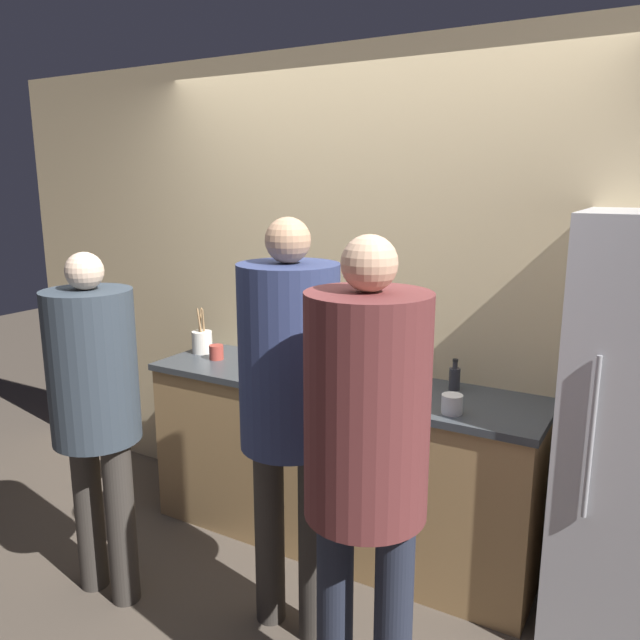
{
  "coord_description": "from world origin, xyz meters",
  "views": [
    {
      "loc": [
        1.44,
        -2.38,
        1.92
      ],
      "look_at": [
        0.0,
        0.13,
        1.27
      ],
      "focal_mm": 35.0,
      "sensor_mm": 36.0,
      "label": 1
    }
  ],
  "objects_px": {
    "person_right": "(366,445)",
    "utensil_crock": "(202,341)",
    "person_left": "(95,395)",
    "cup_red": "(216,352)",
    "fruit_bowl": "(342,375)",
    "bottle_green": "(289,357)",
    "bottle_dark": "(455,378)",
    "person_center": "(289,388)",
    "cup_white": "(452,404)"
  },
  "relations": [
    {
      "from": "utensil_crock",
      "to": "fruit_bowl",
      "type": "bearing_deg",
      "value": -5.01
    },
    {
      "from": "fruit_bowl",
      "to": "cup_red",
      "type": "height_order",
      "value": "fruit_bowl"
    },
    {
      "from": "bottle_green",
      "to": "cup_red",
      "type": "height_order",
      "value": "bottle_green"
    },
    {
      "from": "person_center",
      "to": "cup_red",
      "type": "height_order",
      "value": "person_center"
    },
    {
      "from": "person_center",
      "to": "utensil_crock",
      "type": "xyz_separation_m",
      "value": [
        -1.08,
        0.73,
        -0.11
      ]
    },
    {
      "from": "person_right",
      "to": "utensil_crock",
      "type": "relative_size",
      "value": 6.54
    },
    {
      "from": "person_center",
      "to": "fruit_bowl",
      "type": "bearing_deg",
      "value": 98.99
    },
    {
      "from": "cup_red",
      "to": "fruit_bowl",
      "type": "bearing_deg",
      "value": -1.24
    },
    {
      "from": "person_right",
      "to": "cup_red",
      "type": "bearing_deg",
      "value": 145.34
    },
    {
      "from": "person_right",
      "to": "bottle_green",
      "type": "xyz_separation_m",
      "value": [
        -0.91,
        0.96,
        -0.08
      ]
    },
    {
      "from": "utensil_crock",
      "to": "bottle_dark",
      "type": "xyz_separation_m",
      "value": [
        1.51,
        0.09,
        -0.01
      ]
    },
    {
      "from": "person_left",
      "to": "bottle_dark",
      "type": "bearing_deg",
      "value": 39.19
    },
    {
      "from": "person_right",
      "to": "utensil_crock",
      "type": "distance_m",
      "value": 1.9
    },
    {
      "from": "person_right",
      "to": "bottle_dark",
      "type": "height_order",
      "value": "person_right"
    },
    {
      "from": "fruit_bowl",
      "to": "person_center",
      "type": "bearing_deg",
      "value": -81.01
    },
    {
      "from": "fruit_bowl",
      "to": "cup_white",
      "type": "distance_m",
      "value": 0.63
    },
    {
      "from": "bottle_green",
      "to": "cup_red",
      "type": "distance_m",
      "value": 0.51
    },
    {
      "from": "person_left",
      "to": "cup_red",
      "type": "relative_size",
      "value": 19.63
    },
    {
      "from": "bottle_green",
      "to": "bottle_dark",
      "type": "xyz_separation_m",
      "value": [
        0.84,
        0.18,
        -0.03
      ]
    },
    {
      "from": "person_center",
      "to": "person_right",
      "type": "distance_m",
      "value": 0.59
    },
    {
      "from": "person_center",
      "to": "utensil_crock",
      "type": "distance_m",
      "value": 1.31
    },
    {
      "from": "person_left",
      "to": "bottle_green",
      "type": "relative_size",
      "value": 7.09
    },
    {
      "from": "bottle_green",
      "to": "bottle_dark",
      "type": "bearing_deg",
      "value": 12.34
    },
    {
      "from": "bottle_dark",
      "to": "cup_white",
      "type": "relative_size",
      "value": 1.66
    },
    {
      "from": "person_right",
      "to": "cup_white",
      "type": "bearing_deg",
      "value": 88.66
    },
    {
      "from": "fruit_bowl",
      "to": "person_right",
      "type": "bearing_deg",
      "value": -58.18
    },
    {
      "from": "person_center",
      "to": "bottle_dark",
      "type": "relative_size",
      "value": 11.5
    },
    {
      "from": "person_right",
      "to": "cup_red",
      "type": "relative_size",
      "value": 21.29
    },
    {
      "from": "person_center",
      "to": "utensil_crock",
      "type": "height_order",
      "value": "person_center"
    },
    {
      "from": "person_right",
      "to": "cup_red",
      "type": "xyz_separation_m",
      "value": [
        -1.42,
        0.98,
        -0.12
      ]
    },
    {
      "from": "person_right",
      "to": "bottle_green",
      "type": "distance_m",
      "value": 1.32
    },
    {
      "from": "person_center",
      "to": "cup_white",
      "type": "xyz_separation_m",
      "value": [
        0.51,
        0.51,
        -0.14
      ]
    },
    {
      "from": "bottle_green",
      "to": "person_center",
      "type": "bearing_deg",
      "value": -57.23
    },
    {
      "from": "person_center",
      "to": "cup_red",
      "type": "bearing_deg",
      "value": 144.21
    },
    {
      "from": "person_center",
      "to": "person_right",
      "type": "bearing_deg",
      "value": -32.46
    },
    {
      "from": "bottle_green",
      "to": "utensil_crock",
      "type": "bearing_deg",
      "value": 172.21
    },
    {
      "from": "person_center",
      "to": "cup_red",
      "type": "relative_size",
      "value": 21.56
    },
    {
      "from": "utensil_crock",
      "to": "bottle_green",
      "type": "bearing_deg",
      "value": -7.79
    },
    {
      "from": "utensil_crock",
      "to": "bottle_dark",
      "type": "relative_size",
      "value": 1.74
    },
    {
      "from": "fruit_bowl",
      "to": "cup_white",
      "type": "height_order",
      "value": "fruit_bowl"
    },
    {
      "from": "utensil_crock",
      "to": "cup_white",
      "type": "bearing_deg",
      "value": -7.86
    },
    {
      "from": "fruit_bowl",
      "to": "bottle_dark",
      "type": "xyz_separation_m",
      "value": [
        0.53,
        0.18,
        0.02
      ]
    },
    {
      "from": "bottle_dark",
      "to": "cup_red",
      "type": "xyz_separation_m",
      "value": [
        -1.35,
        -0.16,
        -0.02
      ]
    },
    {
      "from": "person_left",
      "to": "cup_red",
      "type": "distance_m",
      "value": 0.9
    },
    {
      "from": "person_left",
      "to": "bottle_green",
      "type": "height_order",
      "value": "person_left"
    },
    {
      "from": "person_left",
      "to": "person_right",
      "type": "distance_m",
      "value": 1.38
    },
    {
      "from": "cup_red",
      "to": "cup_white",
      "type": "bearing_deg",
      "value": -6.05
    },
    {
      "from": "bottle_green",
      "to": "person_left",
      "type": "bearing_deg",
      "value": -117.85
    },
    {
      "from": "person_center",
      "to": "cup_white",
      "type": "bearing_deg",
      "value": 44.94
    },
    {
      "from": "cup_red",
      "to": "person_left",
      "type": "bearing_deg",
      "value": -87.07
    }
  ]
}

